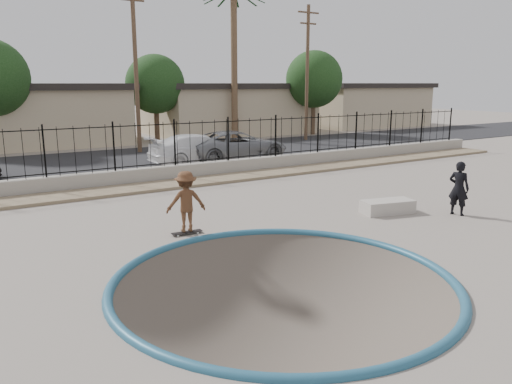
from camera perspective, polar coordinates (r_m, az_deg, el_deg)
The scene contains 21 objects.
ground at distance 22.00m, azimuth -16.79°, elevation -1.38°, with size 120.00×120.00×2.20m, color gray.
bowl_pit at distance 10.24m, azimuth 3.15°, elevation -10.21°, with size 6.84×6.84×1.80m, color #534840, non-canonical shape.
coping_ring at distance 10.24m, azimuth 3.15°, elevation -10.21°, with size 7.04×7.04×0.20m, color #235773.
rock_strip at distance 19.12m, azimuth -14.74°, elevation 0.27°, with size 42.00×1.60×0.11m, color #917E5F.
retaining_wall at distance 20.11m, azimuth -15.73°, elevation 1.51°, with size 42.00×0.45×0.60m, color gray.
fence at distance 19.92m, azimuth -15.93°, elevation 4.90°, with size 40.00×0.04×1.80m.
street at distance 26.57m, azimuth -19.85°, elevation 3.17°, with size 90.00×8.00×0.04m, color black.
house_center at distance 35.68m, azimuth -23.45°, elevation 8.22°, with size 10.60×8.60×3.90m.
house_east at distance 40.28m, azimuth -3.17°, elevation 9.57°, with size 12.60×8.60×3.90m.
house_east_far at distance 48.62m, azimuth 11.64°, elevation 9.81°, with size 11.60×8.60×3.90m.
palm_right at distance 35.49m, azimuth -2.54°, elevation 17.85°, with size 2.30×2.30×10.30m.
utility_pole_mid at distance 29.30m, azimuth -13.60°, elevation 14.04°, with size 1.70×0.24×9.50m.
utility_pole_right at distance 35.06m, azimuth 5.87°, elevation 13.57°, with size 1.70×0.24×9.00m.
street_tree_mid at distance 35.00m, azimuth -11.45°, elevation 11.98°, with size 3.96×3.96×5.83m.
street_tree_right at distance 39.27m, azimuth 6.64°, elevation 12.67°, with size 4.32×4.32×6.36m.
skater at distance 13.17m, azimuth -8.00°, elevation -1.49°, with size 1.03×0.59×1.60m, color brown.
skateboard at distance 13.37m, azimuth -7.90°, elevation -4.58°, with size 0.83×0.26×0.07m.
videographer at distance 16.21m, azimuth 22.16°, elevation 0.40°, with size 0.60×0.39×1.65m, color black.
concrete_ledge at distance 15.88m, azimuth 14.79°, elevation -1.62°, with size 1.60×0.70×0.40m, color #AFA69B.
car_c at distance 24.70m, azimuth -6.53°, elevation 4.92°, with size 2.03×4.99×1.45m, color white.
car_d at distance 25.65m, azimuth -2.30°, elevation 5.34°, with size 2.51×5.45×1.51m, color gray.
Camera 1 is at (-5.48, -8.70, 3.93)m, focal length 35.00 mm.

